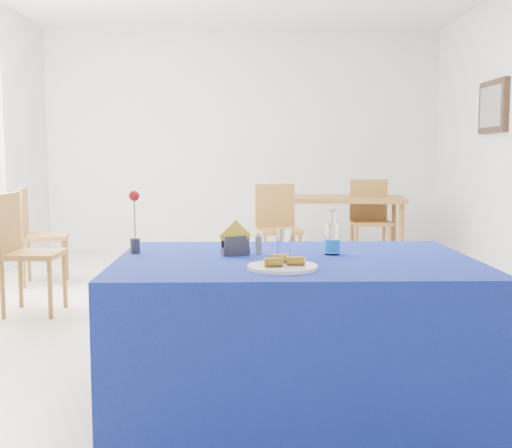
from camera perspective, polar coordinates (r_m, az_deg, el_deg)
The scene contains 18 objects.
floor at distance 4.93m, azimuth -0.89°, elevation -8.21°, with size 7.00×7.00×0.00m, color beige.
room_shell at distance 4.81m, azimuth -0.92°, elevation 12.43°, with size 7.00×7.00×7.00m.
picture_frame at distance 6.87m, azimuth 20.36°, elevation 9.75°, with size 0.06×0.64×0.52m, color black.
picture_art at distance 6.86m, azimuth 20.16°, elevation 9.77°, with size 0.02×0.52×0.40m, color #998C66.
plate at distance 2.62m, azimuth 2.37°, elevation -3.84°, with size 0.29×0.29×0.01m, color white.
drinking_glass at distance 2.95m, azimuth 2.50°, elevation -1.58°, with size 0.07×0.07×0.13m, color silver.
salt_shaker at distance 3.01m, azimuth 0.23°, elevation -1.87°, with size 0.03×0.03×0.09m, color slate.
pepper_shaker at distance 3.05m, azimuth -2.15°, elevation -1.75°, with size 0.03×0.03×0.09m, color slate.
blue_table at distance 2.98m, azimuth 3.45°, elevation -10.25°, with size 1.60×1.10×0.76m.
water_bottle at distance 3.01m, azimuth 6.79°, elevation -1.35°, with size 0.07×0.07×0.21m.
napkin_holder at distance 2.97m, azimuth -1.86°, elevation -1.84°, with size 0.15×0.10×0.16m.
rose_vase at distance 3.07m, azimuth -10.73°, elevation 0.10°, with size 0.05×0.05×0.30m.
oak_table at distance 7.33m, azimuth 7.84°, elevation 1.83°, with size 1.41×1.00×0.76m.
chair_bg_left at distance 6.56m, azimuth 1.87°, elevation 0.12°, with size 0.48×0.48×0.93m.
chair_bg_right at distance 7.34m, azimuth 10.08°, elevation 0.78°, with size 0.44×0.44×0.95m.
chair_win_a at distance 5.25m, azimuth -20.07°, elevation -1.71°, with size 0.43×0.43×0.93m.
chair_win_b at distance 6.38m, azimuth -19.02°, elevation -0.41°, with size 0.48×0.48×0.92m.
banana_pieces at distance 2.62m, azimuth 2.44°, elevation -3.24°, with size 0.17×0.13×0.04m.
Camera 1 is at (-0.04, -4.78, 1.22)m, focal length 45.00 mm.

